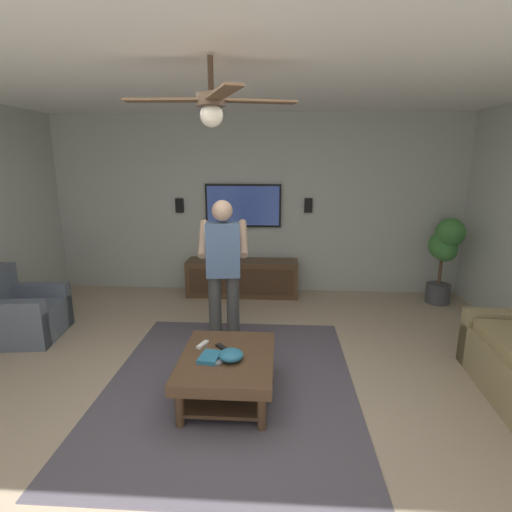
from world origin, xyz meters
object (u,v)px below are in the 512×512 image
object	(u,v)px
armchair	(20,315)
remote_black	(222,347)
vase_round	(221,253)
ceiling_fan	(212,105)
bowl	(231,355)
wall_speaker_left	(308,205)
person_standing	(223,265)
wall_speaker_right	(180,206)
remote_white	(203,345)
media_console	(242,278)
tv	(243,206)
potted_plant_tall	(445,247)
book	(210,357)
remote_grey	(221,361)
coffee_table	(227,367)

from	to	relation	value
armchair	remote_black	world-z (taller)	armchair
vase_round	ceiling_fan	bearing A→B (deg)	-171.98
bowl	wall_speaker_left	xyz separation A→B (m)	(3.08, -0.83, 0.93)
wall_speaker_left	ceiling_fan	distance (m)	3.51
remote_black	wall_speaker_left	bearing A→B (deg)	-60.90
person_standing	ceiling_fan	distance (m)	1.94
wall_speaker_right	ceiling_fan	size ratio (longest dim) A/B	0.18
remote_white	vase_round	bearing A→B (deg)	26.41
armchair	media_console	xyz separation A→B (m)	(1.68, -2.46, -0.00)
media_console	ceiling_fan	distance (m)	3.66
tv	potted_plant_tall	bearing A→B (deg)	80.21
remote_white	wall_speaker_right	size ratio (longest dim) A/B	0.68
person_standing	book	size ratio (longest dim) A/B	7.45
armchair	tv	size ratio (longest dim) A/B	0.76
media_console	wall_speaker_right	size ratio (longest dim) A/B	7.73
media_console	vase_round	world-z (taller)	vase_round
person_standing	remote_grey	xyz separation A→B (m)	(-1.14, -0.13, -0.52)
person_standing	remote_black	size ratio (longest dim) A/B	10.93
vase_round	remote_black	bearing A→B (deg)	-171.46
armchair	coffee_table	distance (m)	2.80
vase_round	tv	bearing A→B (deg)	-59.71
ceiling_fan	wall_speaker_right	bearing A→B (deg)	18.79
remote_white	vase_round	distance (m)	2.65
tv	vase_round	bearing A→B (deg)	-59.71
armchair	remote_black	size ratio (longest dim) A/B	5.97
tv	armchair	bearing A→B (deg)	-51.98
media_console	vase_round	size ratio (longest dim) A/B	7.73
potted_plant_tall	bowl	world-z (taller)	potted_plant_tall
vase_round	ceiling_fan	distance (m)	3.52
wall_speaker_left	remote_black	bearing A→B (deg)	162.05
potted_plant_tall	wall_speaker_right	distance (m)	3.97
remote_white	wall_speaker_left	size ratio (longest dim) A/B	0.68
remote_white	vase_round	xyz separation A→B (m)	(2.63, 0.22, 0.25)
tv	book	bearing A→B (deg)	-0.08
armchair	bowl	xyz separation A→B (m)	(-1.15, -2.64, 0.17)
coffee_table	remote_white	xyz separation A→B (m)	(0.17, 0.25, 0.12)
remote_black	wall_speaker_right	bearing A→B (deg)	-22.48
tv	ceiling_fan	size ratio (longest dim) A/B	0.98
armchair	media_console	distance (m)	2.98
media_console	remote_white	bearing A→B (deg)	-2.52
book	wall_speaker_left	world-z (taller)	wall_speaker_left
potted_plant_tall	armchair	bearing A→B (deg)	104.85
media_console	armchair	bearing A→B (deg)	-55.63
media_console	bowl	world-z (taller)	media_console
bowl	wall_speaker_right	xyz separation A→B (m)	(3.08, 1.18, 0.91)
book	vase_round	size ratio (longest dim) A/B	1.00
vase_round	ceiling_fan	world-z (taller)	ceiling_fan
media_console	remote_black	xyz separation A→B (m)	(-2.62, -0.07, 0.14)
tv	remote_white	xyz separation A→B (m)	(-2.82, 0.11, -0.96)
vase_round	ceiling_fan	size ratio (longest dim) A/B	0.18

